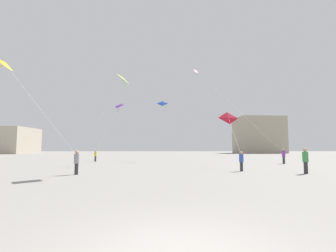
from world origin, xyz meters
name	(u,v)px	position (x,y,z in m)	size (l,w,h in m)	color
ground_plane	(179,251)	(0.00, 0.00, 0.00)	(300.00, 300.00, 0.00)	gray
person_in_blue	(241,160)	(5.91, 15.84, 0.88)	(0.35, 0.35, 1.61)	#2D2D33
person_in_yellow	(95,155)	(-9.92, 31.08, 0.87)	(0.35, 0.35, 1.59)	#2D2D33
person_in_grey	(77,161)	(-6.47, 13.39, 0.93)	(0.37, 0.37, 1.69)	#2D2D33
person_in_purple	(284,155)	(13.88, 25.55, 1.00)	(0.40, 0.40, 1.82)	#2D2D33
person_in_green	(305,160)	(10.00, 13.83, 1.02)	(0.41, 0.41, 1.86)	#2D2D33
kite_violet_delta	(118,107)	(-5.70, 24.83, 6.64)	(4.95, 7.01, 5.75)	purple
kite_lime_delta	(123,79)	(-3.36, 13.77, 6.94)	(3.65, 1.61, 6.05)	#8CD12D
kite_magenta_diamond	(197,72)	(5.05, 36.13, 14.35)	(9.64, 11.40, 13.72)	#D12899
kite_amber_diamond	(5,64)	(-9.81, 10.15, 6.87)	(3.91, 3.89, 6.04)	yellow
kite_cobalt_delta	(161,104)	(-0.84, 34.78, 8.68)	(9.94, 4.10, 7.91)	blue
kite_crimson_delta	(229,118)	(6.59, 22.35, 5.04)	(1.75, 7.01, 4.29)	red
building_left_hall	(6,141)	(-55.00, 83.62, 4.43)	(17.10, 16.07, 8.87)	#B2A893
building_centre_hall	(258,135)	(35.00, 90.81, 6.69)	(16.73, 14.22, 13.38)	#A39984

